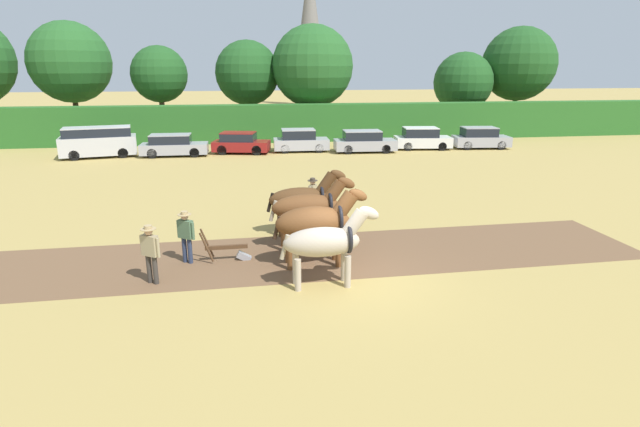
% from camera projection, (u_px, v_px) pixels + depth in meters
% --- Properties ---
extents(ground_plane, '(240.00, 240.00, 0.00)m').
position_uv_depth(ground_plane, '(358.00, 279.00, 14.29)').
color(ground_plane, '#A88E4C').
extents(plowed_furrow_strip, '(31.05, 4.58, 0.01)m').
position_uv_depth(plowed_furrow_strip, '(160.00, 265.00, 15.30)').
color(plowed_furrow_strip, brown).
rests_on(plowed_furrow_strip, ground).
extents(hedgerow, '(74.34, 1.77, 2.96)m').
position_uv_depth(hedgerow, '(281.00, 123.00, 40.33)').
color(hedgerow, '#286023').
rests_on(hedgerow, ground).
extents(tree_left, '(6.58, 6.58, 9.50)m').
position_uv_depth(tree_left, '(70.00, 62.00, 41.19)').
color(tree_left, '#423323').
rests_on(tree_left, ground).
extents(tree_center_left, '(4.61, 4.61, 7.57)m').
position_uv_depth(tree_center_left, '(159.00, 74.00, 41.33)').
color(tree_center_left, brown).
rests_on(tree_center_left, ground).
extents(tree_center, '(5.52, 5.52, 8.11)m').
position_uv_depth(tree_center, '(247.00, 73.00, 43.30)').
color(tree_center, '#423323').
rests_on(tree_center, ground).
extents(tree_center_right, '(6.89, 6.89, 9.35)m').
position_uv_depth(tree_center_right, '(313.00, 66.00, 42.42)').
color(tree_center_right, '#4C3823').
rests_on(tree_center_right, ground).
extents(tree_right, '(5.45, 5.45, 7.21)m').
position_uv_depth(tree_right, '(463.00, 82.00, 46.32)').
color(tree_right, brown).
rests_on(tree_right, ground).
extents(tree_far_right, '(6.78, 6.78, 9.50)m').
position_uv_depth(tree_far_right, '(519.00, 64.00, 46.76)').
color(tree_far_right, '#423323').
rests_on(tree_far_right, ground).
extents(church_spire, '(3.35, 3.35, 21.78)m').
position_uv_depth(church_spire, '(310.00, 29.00, 76.21)').
color(church_spire, gray).
rests_on(church_spire, ground).
extents(draft_horse_lead_left, '(2.80, 0.88, 2.30)m').
position_uv_depth(draft_horse_lead_left, '(326.00, 242.00, 13.53)').
color(draft_horse_lead_left, '#B2A38E').
rests_on(draft_horse_lead_left, ground).
extents(draft_horse_lead_right, '(2.94, 1.07, 2.42)m').
position_uv_depth(draft_horse_lead_right, '(317.00, 222.00, 14.96)').
color(draft_horse_lead_right, brown).
rests_on(draft_horse_lead_right, ground).
extents(draft_horse_trail_left, '(2.92, 0.91, 2.45)m').
position_uv_depth(draft_horse_trail_left, '(309.00, 207.00, 16.39)').
color(draft_horse_trail_left, brown).
rests_on(draft_horse_trail_left, ground).
extents(draft_horse_trail_right, '(2.94, 0.90, 2.39)m').
position_uv_depth(draft_horse_trail_right, '(303.00, 199.00, 17.88)').
color(draft_horse_trail_right, '#513319').
rests_on(draft_horse_trail_right, ground).
extents(plow, '(1.56, 0.47, 1.13)m').
position_uv_depth(plow, '(231.00, 251.00, 15.56)').
color(plow, '#4C331E').
rests_on(plow, ground).
extents(farmer_at_plow, '(0.55, 0.43, 1.65)m').
position_uv_depth(farmer_at_plow, '(186.00, 233.00, 15.21)').
color(farmer_at_plow, '#28334C').
rests_on(farmer_at_plow, ground).
extents(farmer_beside_team, '(0.40, 0.57, 1.62)m').
position_uv_depth(farmer_beside_team, '(313.00, 195.00, 19.88)').
color(farmer_beside_team, '#28334C').
rests_on(farmer_beside_team, ground).
extents(farmer_onlooker_left, '(0.57, 0.43, 1.70)m').
position_uv_depth(farmer_onlooker_left, '(150.00, 250.00, 13.73)').
color(farmer_onlooker_left, '#38332D').
rests_on(farmer_onlooker_left, ground).
extents(parked_van, '(5.05, 2.80, 2.02)m').
position_uv_depth(parked_van, '(98.00, 142.00, 33.31)').
color(parked_van, '#BCBCC1').
rests_on(parked_van, ground).
extents(parked_car_left, '(4.43, 1.74, 1.48)m').
position_uv_depth(parked_car_left, '(173.00, 146.00, 33.80)').
color(parked_car_left, '#9E9EA8').
rests_on(parked_car_left, ground).
extents(parked_car_center_left, '(4.15, 2.50, 1.48)m').
position_uv_depth(parked_car_center_left, '(240.00, 143.00, 34.90)').
color(parked_car_center_left, maroon).
rests_on(parked_car_center_left, ground).
extents(parked_car_center, '(3.96, 1.95, 1.59)m').
position_uv_depth(parked_car_center, '(300.00, 141.00, 35.69)').
color(parked_car_center, '#A8A8B2').
rests_on(parked_car_center, ground).
extents(parked_car_center_right, '(4.41, 2.03, 1.54)m').
position_uv_depth(parked_car_center_right, '(364.00, 142.00, 35.40)').
color(parked_car_center_right, '#9E9EA8').
rests_on(parked_car_center_right, ground).
extents(parked_car_right, '(4.25, 2.29, 1.59)m').
position_uv_depth(parked_car_right, '(422.00, 139.00, 36.72)').
color(parked_car_right, silver).
rests_on(parked_car_right, ground).
extents(parked_car_far_right, '(4.22, 2.18, 1.57)m').
position_uv_depth(parked_car_far_right, '(480.00, 138.00, 37.03)').
color(parked_car_far_right, '#9E9EA8').
rests_on(parked_car_far_right, ground).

